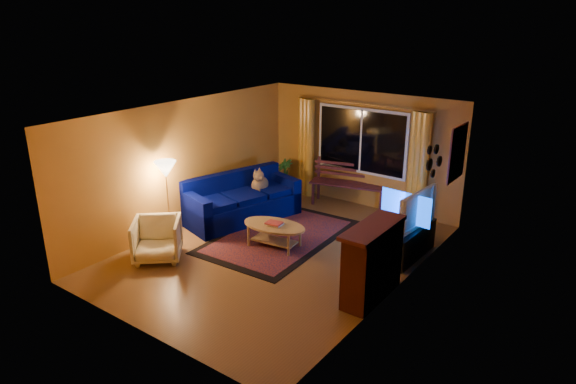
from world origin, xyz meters
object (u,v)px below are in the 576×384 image
Objects in this scene: armchair at (157,237)px; tv_console at (408,242)px; bench at (348,195)px; coffee_table at (274,236)px; floor_lamp at (168,201)px; sofa at (242,198)px.

armchair is 0.61× the size of tv_console.
bench is 1.39× the size of coffee_table.
floor_lamp is (-1.83, -3.50, 0.51)m from bench.
coffee_table is 0.92× the size of tv_console.
coffee_table is (1.32, -0.65, -0.25)m from sofa.
sofa reaches higher than coffee_table.
bench reaches higher than coffee_table.
tv_console reaches higher than bench.
tv_console is (2.08, -1.54, 0.02)m from bench.
sofa reaches higher than armchair.
tv_console is (3.44, 0.43, -0.20)m from sofa.
armchair is (-0.01, -2.21, -0.07)m from sofa.
floor_lamp reaches higher than sofa.
bench is 1.10× the size of floor_lamp.
sofa is at bearing -171.39° from tv_console.
sofa reaches higher than bench.
floor_lamp is at bearing -132.48° from bench.
bench is 4.41m from armchair.
bench is at bearing 62.43° from floor_lamp.
sofa is at bearing 73.12° from floor_lamp.
armchair is at bearing -123.10° from bench.
tv_console is at bearing -4.02° from armchair.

